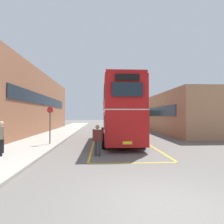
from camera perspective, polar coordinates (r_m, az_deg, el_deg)
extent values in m
plane|color=#66605B|center=(19.03, 1.28, -7.45)|extent=(135.60, 135.60, 0.00)
cube|color=#A39E93|center=(21.91, -16.58, -6.37)|extent=(4.00, 57.60, 0.14)
cube|color=#9E6647|center=(25.49, -26.58, 2.27)|extent=(6.93, 25.38, 7.08)
cube|color=#19232D|center=(24.36, -18.98, 3.20)|extent=(0.06, 19.29, 1.10)
cube|color=#AD7A56|center=(25.98, 19.93, -0.40)|extent=(6.50, 16.68, 4.75)
cube|color=#232D38|center=(24.86, 12.97, 0.13)|extent=(0.06, 12.67, 1.10)
cylinder|color=black|center=(18.49, -2.69, -6.09)|extent=(0.29, 1.00, 1.00)
cylinder|color=black|center=(18.69, 5.25, -6.03)|extent=(0.29, 1.00, 1.00)
cylinder|color=black|center=(12.56, -2.46, -8.55)|extent=(0.29, 1.00, 1.00)
cylinder|color=black|center=(12.85, 9.19, -8.36)|extent=(0.29, 1.00, 1.00)
cube|color=#B71414|center=(15.51, 2.16, -3.75)|extent=(2.54, 9.64, 2.10)
cube|color=#B71414|center=(15.55, 2.16, 4.00)|extent=(2.54, 9.45, 2.10)
cube|color=#B71414|center=(15.69, 2.15, 8.19)|extent=(2.44, 9.35, 0.20)
cube|color=white|center=(15.50, 2.16, 0.13)|extent=(2.57, 9.55, 0.14)
cube|color=#19232D|center=(15.44, -2.52, -2.65)|extent=(0.07, 7.90, 0.84)
cube|color=#19232D|center=(15.50, -2.51, 4.39)|extent=(0.07, 7.90, 0.84)
cube|color=#19232D|center=(15.67, 6.77, -2.62)|extent=(0.07, 7.90, 0.84)
cube|color=#19232D|center=(15.73, 6.76, 4.32)|extent=(0.07, 7.90, 0.84)
cube|color=#19232D|center=(10.79, 4.56, 6.72)|extent=(1.74, 0.05, 0.80)
cube|color=black|center=(10.90, 4.55, 10.26)|extent=(1.37, 0.05, 0.36)
cube|color=#19232D|center=(20.32, 0.89, -1.95)|extent=(1.99, 0.05, 1.00)
cube|color=yellow|center=(10.80, 4.58, -9.10)|extent=(0.52, 0.03, 0.16)
cylinder|color=black|center=(37.06, 2.91, -3.55)|extent=(0.29, 0.93, 0.92)
cylinder|color=black|center=(37.48, 6.52, -3.52)|extent=(0.29, 0.93, 0.92)
cylinder|color=black|center=(31.46, 4.43, -4.02)|extent=(0.29, 0.93, 0.92)
cylinder|color=black|center=(31.96, 8.65, -3.96)|extent=(0.29, 0.93, 0.92)
cube|color=#1E512D|center=(34.43, 5.56, -1.85)|extent=(2.64, 9.54, 2.60)
cube|color=silver|center=(34.43, 5.56, 0.41)|extent=(2.49, 9.16, 0.12)
cube|color=#19232D|center=(34.22, 3.63, -1.27)|extent=(0.30, 7.57, 0.96)
cube|color=#19232D|center=(34.67, 7.46, -1.26)|extent=(0.30, 7.57, 0.96)
cube|color=#19232D|center=(39.10, 4.22, -1.30)|extent=(1.84, 0.11, 1.10)
cylinder|color=#2D2D38|center=(10.34, -3.75, -10.76)|extent=(0.14, 0.14, 0.80)
cylinder|color=#2D2D38|center=(10.41, -4.87, -10.70)|extent=(0.14, 0.14, 0.80)
cube|color=#591E19|center=(10.28, -4.30, -6.89)|extent=(0.51, 0.35, 0.60)
cylinder|color=#591E19|center=(10.21, -3.05, -6.76)|extent=(0.09, 0.09, 0.57)
cylinder|color=#591E19|center=(10.35, -5.54, -6.68)|extent=(0.09, 0.09, 0.57)
sphere|color=#8C6647|center=(10.22, -4.34, -4.46)|extent=(0.22, 0.22, 0.22)
cylinder|color=black|center=(11.30, -30.15, -8.99)|extent=(0.14, 0.14, 0.83)
cylinder|color=black|center=(11.09, -30.06, -9.15)|extent=(0.14, 0.14, 0.83)
cube|color=gray|center=(11.11, -30.08, -5.34)|extent=(0.44, 0.53, 0.63)
cylinder|color=gray|center=(11.35, -30.17, -5.09)|extent=(0.09, 0.09, 0.59)
cylinder|color=gray|center=(10.87, -29.98, -5.28)|extent=(0.09, 0.09, 0.59)
sphere|color=beige|center=(11.09, -29.95, -2.99)|extent=(0.23, 0.23, 0.23)
cylinder|color=#4C4C51|center=(14.35, -17.89, -3.84)|extent=(0.08, 0.08, 2.57)
cylinder|color=red|center=(14.33, -17.87, 0.58)|extent=(0.44, 0.10, 0.44)
cube|color=gold|center=(14.64, -5.55, -9.41)|extent=(0.18, 11.63, 0.01)
cube|color=gold|center=(15.04, 10.41, -9.17)|extent=(0.18, 11.63, 0.01)
cube|color=gold|center=(9.03, 6.33, -14.77)|extent=(4.21, 0.14, 0.01)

